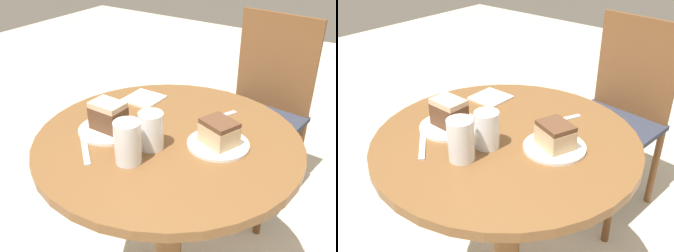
{
  "view_description": "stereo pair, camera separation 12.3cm",
  "coord_description": "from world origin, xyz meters",
  "views": [
    {
      "loc": [
        0.6,
        -0.89,
        1.42
      ],
      "look_at": [
        0.0,
        0.0,
        0.82
      ],
      "focal_mm": 42.0,
      "sensor_mm": 36.0,
      "label": 1
    },
    {
      "loc": [
        0.7,
        -0.82,
        1.42
      ],
      "look_at": [
        0.0,
        0.0,
        0.82
      ],
      "focal_mm": 42.0,
      "sensor_mm": 36.0,
      "label": 2
    }
  ],
  "objects": [
    {
      "name": "spoon",
      "position": [
        0.07,
        0.21,
        0.78
      ],
      "size": [
        0.08,
        0.14,
        0.0
      ],
      "rotation": [
        0.0,
        0.0,
        1.15
      ],
      "color": "silver",
      "rests_on": "table"
    },
    {
      "name": "chair",
      "position": [
        -0.02,
        0.86,
        0.51
      ],
      "size": [
        0.48,
        0.5,
        0.97
      ],
      "rotation": [
        0.0,
        0.0,
        -0.09
      ],
      "color": "brown",
      "rests_on": "ground_plane"
    },
    {
      "name": "napkin_stack",
      "position": [
        -0.23,
        0.18,
        0.78
      ],
      "size": [
        0.13,
        0.13,
        0.01
      ],
      "rotation": [
        0.0,
        0.0,
        -0.0
      ],
      "color": "white",
      "rests_on": "table"
    },
    {
      "name": "cake_slice_far",
      "position": [
        0.16,
        0.04,
        0.82
      ],
      "size": [
        0.13,
        0.12,
        0.08
      ],
      "rotation": [
        0.0,
        0.0,
        1.22
      ],
      "color": "tan",
      "rests_on": "plate_far"
    },
    {
      "name": "cake_slice_near",
      "position": [
        -0.18,
        -0.07,
        0.83
      ],
      "size": [
        0.11,
        0.08,
        0.09
      ],
      "rotation": [
        0.0,
        0.0,
        4.7
      ],
      "color": "brown",
      "rests_on": "plate_near"
    },
    {
      "name": "plate_far",
      "position": [
        0.16,
        0.04,
        0.78
      ],
      "size": [
        0.19,
        0.19,
        0.01
      ],
      "color": "white",
      "rests_on": "table"
    },
    {
      "name": "glass_water",
      "position": [
        -0.02,
        -0.18,
        0.83
      ],
      "size": [
        0.08,
        0.08,
        0.13
      ],
      "color": "silver",
      "rests_on": "table"
    },
    {
      "name": "plate_near",
      "position": [
        -0.18,
        -0.07,
        0.78
      ],
      "size": [
        0.2,
        0.2,
        0.01
      ],
      "color": "white",
      "rests_on": "table"
    },
    {
      "name": "fork",
      "position": [
        -0.17,
        -0.2,
        0.78
      ],
      "size": [
        0.15,
        0.13,
        0.0
      ],
      "rotation": [
        0.0,
        0.0,
        2.43
      ],
      "color": "silver",
      "rests_on": "table"
    },
    {
      "name": "table",
      "position": [
        0.0,
        0.0,
        0.57
      ],
      "size": [
        0.85,
        0.85,
        0.78
      ],
      "color": "brown",
      "rests_on": "ground_plane"
    },
    {
      "name": "glass_lemonade",
      "position": [
        -0.01,
        -0.08,
        0.83
      ],
      "size": [
        0.08,
        0.08,
        0.12
      ],
      "color": "beige",
      "rests_on": "table"
    }
  ]
}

